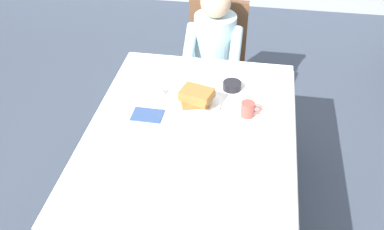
{
  "coord_description": "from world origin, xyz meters",
  "views": [
    {
      "loc": [
        0.3,
        -1.8,
        2.25
      ],
      "look_at": [
        -0.0,
        0.06,
        0.79
      ],
      "focal_mm": 41.57,
      "sensor_mm": 36.0,
      "label": 1
    }
  ],
  "objects_px": {
    "chair_diner": "(216,55)",
    "syrup_pitcher": "(160,90)",
    "cup_coffee": "(248,109)",
    "dining_table_main": "(191,142)",
    "knife_right_of_plate": "(228,112)",
    "plate_breakfast": "(196,105)",
    "breakfast_stack": "(196,96)",
    "diner_person": "(214,49)",
    "fork_left_of_plate": "(162,105)",
    "spoon_near_edge": "(185,139)",
    "bowl_butter": "(232,86)"
  },
  "relations": [
    {
      "from": "breakfast_stack",
      "to": "fork_left_of_plate",
      "type": "relative_size",
      "value": 1.17
    },
    {
      "from": "cup_coffee",
      "to": "bowl_butter",
      "type": "height_order",
      "value": "cup_coffee"
    },
    {
      "from": "chair_diner",
      "to": "plate_breakfast",
      "type": "bearing_deg",
      "value": 89.56
    },
    {
      "from": "chair_diner",
      "to": "syrup_pitcher",
      "type": "relative_size",
      "value": 11.63
    },
    {
      "from": "bowl_butter",
      "to": "syrup_pitcher",
      "type": "distance_m",
      "value": 0.43
    },
    {
      "from": "breakfast_stack",
      "to": "knife_right_of_plate",
      "type": "distance_m",
      "value": 0.2
    },
    {
      "from": "dining_table_main",
      "to": "cup_coffee",
      "type": "bearing_deg",
      "value": 30.64
    },
    {
      "from": "knife_right_of_plate",
      "to": "spoon_near_edge",
      "type": "xyz_separation_m",
      "value": [
        -0.2,
        -0.27,
        0.0
      ]
    },
    {
      "from": "breakfast_stack",
      "to": "knife_right_of_plate",
      "type": "relative_size",
      "value": 1.05
    },
    {
      "from": "dining_table_main",
      "to": "cup_coffee",
      "type": "xyz_separation_m",
      "value": [
        0.29,
        0.17,
        0.13
      ]
    },
    {
      "from": "dining_table_main",
      "to": "chair_diner",
      "type": "height_order",
      "value": "chair_diner"
    },
    {
      "from": "syrup_pitcher",
      "to": "spoon_near_edge",
      "type": "bearing_deg",
      "value": -59.64
    },
    {
      "from": "plate_breakfast",
      "to": "dining_table_main",
      "type": "bearing_deg",
      "value": -88.32
    },
    {
      "from": "dining_table_main",
      "to": "syrup_pitcher",
      "type": "xyz_separation_m",
      "value": [
        -0.23,
        0.29,
        0.13
      ]
    },
    {
      "from": "diner_person",
      "to": "spoon_near_edge",
      "type": "height_order",
      "value": "diner_person"
    },
    {
      "from": "plate_breakfast",
      "to": "syrup_pitcher",
      "type": "distance_m",
      "value": 0.24
    },
    {
      "from": "cup_coffee",
      "to": "bowl_butter",
      "type": "distance_m",
      "value": 0.27
    },
    {
      "from": "dining_table_main",
      "to": "spoon_near_edge",
      "type": "relative_size",
      "value": 10.16
    },
    {
      "from": "breakfast_stack",
      "to": "dining_table_main",
      "type": "bearing_deg",
      "value": -89.03
    },
    {
      "from": "diner_person",
      "to": "knife_right_of_plate",
      "type": "height_order",
      "value": "diner_person"
    },
    {
      "from": "dining_table_main",
      "to": "breakfast_stack",
      "type": "xyz_separation_m",
      "value": [
        -0.0,
        0.21,
        0.16
      ]
    },
    {
      "from": "diner_person",
      "to": "syrup_pitcher",
      "type": "height_order",
      "value": "diner_person"
    },
    {
      "from": "plate_breakfast",
      "to": "breakfast_stack",
      "type": "height_order",
      "value": "breakfast_stack"
    },
    {
      "from": "chair_diner",
      "to": "plate_breakfast",
      "type": "relative_size",
      "value": 3.32
    },
    {
      "from": "chair_diner",
      "to": "diner_person",
      "type": "distance_m",
      "value": 0.21
    },
    {
      "from": "dining_table_main",
      "to": "knife_right_of_plate",
      "type": "xyz_separation_m",
      "value": [
        0.18,
        0.19,
        0.09
      ]
    },
    {
      "from": "cup_coffee",
      "to": "diner_person",
      "type": "bearing_deg",
      "value": 109.04
    },
    {
      "from": "plate_breakfast",
      "to": "syrup_pitcher",
      "type": "bearing_deg",
      "value": 160.08
    },
    {
      "from": "plate_breakfast",
      "to": "fork_left_of_plate",
      "type": "bearing_deg",
      "value": -173.99
    },
    {
      "from": "syrup_pitcher",
      "to": "fork_left_of_plate",
      "type": "xyz_separation_m",
      "value": [
        0.03,
        -0.1,
        -0.04
      ]
    },
    {
      "from": "chair_diner",
      "to": "breakfast_stack",
      "type": "height_order",
      "value": "chair_diner"
    },
    {
      "from": "chair_diner",
      "to": "syrup_pitcher",
      "type": "distance_m",
      "value": 0.94
    },
    {
      "from": "diner_person",
      "to": "syrup_pitcher",
      "type": "bearing_deg",
      "value": 72.3
    },
    {
      "from": "syrup_pitcher",
      "to": "plate_breakfast",
      "type": "bearing_deg",
      "value": -19.92
    },
    {
      "from": "bowl_butter",
      "to": "cup_coffee",
      "type": "bearing_deg",
      "value": -65.96
    },
    {
      "from": "dining_table_main",
      "to": "spoon_near_edge",
      "type": "xyz_separation_m",
      "value": [
        -0.01,
        -0.08,
        0.09
      ]
    },
    {
      "from": "dining_table_main",
      "to": "diner_person",
      "type": "xyz_separation_m",
      "value": [
        0.0,
        1.01,
        0.02
      ]
    },
    {
      "from": "chair_diner",
      "to": "knife_right_of_plate",
      "type": "height_order",
      "value": "chair_diner"
    },
    {
      "from": "breakfast_stack",
      "to": "plate_breakfast",
      "type": "bearing_deg",
      "value": -110.09
    },
    {
      "from": "chair_diner",
      "to": "spoon_near_edge",
      "type": "height_order",
      "value": "chair_diner"
    },
    {
      "from": "chair_diner",
      "to": "syrup_pitcher",
      "type": "xyz_separation_m",
      "value": [
        -0.23,
        -0.88,
        0.25
      ]
    },
    {
      "from": "breakfast_stack",
      "to": "fork_left_of_plate",
      "type": "xyz_separation_m",
      "value": [
        -0.19,
        -0.03,
        -0.06
      ]
    },
    {
      "from": "fork_left_of_plate",
      "to": "spoon_near_edge",
      "type": "relative_size",
      "value": 1.2
    },
    {
      "from": "plate_breakfast",
      "to": "fork_left_of_plate",
      "type": "relative_size",
      "value": 1.56
    },
    {
      "from": "knife_right_of_plate",
      "to": "spoon_near_edge",
      "type": "height_order",
      "value": "same"
    },
    {
      "from": "cup_coffee",
      "to": "fork_left_of_plate",
      "type": "distance_m",
      "value": 0.49
    },
    {
      "from": "breakfast_stack",
      "to": "bowl_butter",
      "type": "relative_size",
      "value": 1.91
    },
    {
      "from": "syrup_pitcher",
      "to": "fork_left_of_plate",
      "type": "relative_size",
      "value": 0.44
    },
    {
      "from": "chair_diner",
      "to": "cup_coffee",
      "type": "distance_m",
      "value": 1.07
    },
    {
      "from": "bowl_butter",
      "to": "knife_right_of_plate",
      "type": "height_order",
      "value": "bowl_butter"
    }
  ]
}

